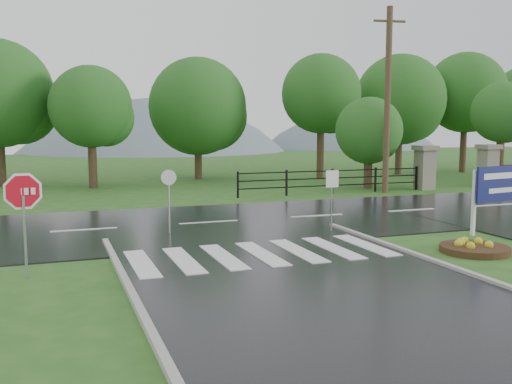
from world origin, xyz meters
name	(u,v)px	position (x,y,z in m)	size (l,w,h in m)	color
ground	(364,319)	(0.00, 0.00, 0.00)	(120.00, 120.00, 0.00)	#2A5A1E
main_road	(209,224)	(0.00, 10.00, 0.00)	(90.00, 8.00, 0.04)	black
crosswalk	(261,253)	(0.00, 5.00, 0.06)	(6.50, 2.80, 0.02)	silver
pillar_west	(425,166)	(13.00, 16.00, 1.18)	(1.00, 1.00, 2.24)	gray
pillar_east	(488,165)	(17.00, 16.00, 1.18)	(1.00, 1.00, 2.24)	gray
fence_west	(332,179)	(7.75, 16.00, 0.72)	(9.58, 0.08, 1.20)	black
hills	(123,272)	(3.49, 65.00, -15.54)	(102.00, 48.00, 48.00)	slate
treeline	(161,183)	(1.00, 24.00, 0.00)	(83.20, 5.20, 10.00)	#1E571B
stop_sign	(23,200)	(-5.48, 4.76, 1.70)	(1.07, 0.20, 2.42)	#939399
estate_billboard	(503,187)	(7.95, 5.34, 1.42)	(2.33, 0.46, 2.06)	silver
flower_bed	(474,248)	(5.31, 3.46, 0.13)	(1.76, 1.76, 0.35)	#332111
reg_sign_small	(332,188)	(3.12, 7.19, 1.37)	(0.43, 0.06, 1.91)	#939399
reg_sign_round	(169,193)	(-1.62, 8.54, 1.26)	(0.44, 0.14, 1.96)	#939399
utility_pole_east	(388,100)	(10.37, 15.50, 4.47)	(1.56, 0.35, 8.80)	#473523
entrance_tree_left	(369,131)	(10.60, 17.50, 2.97)	(3.44, 3.44, 4.71)	#3D2B1C
entrance_tree_right	(502,113)	(19.18, 17.50, 3.94)	(3.42, 3.42, 5.69)	#3D2B1C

